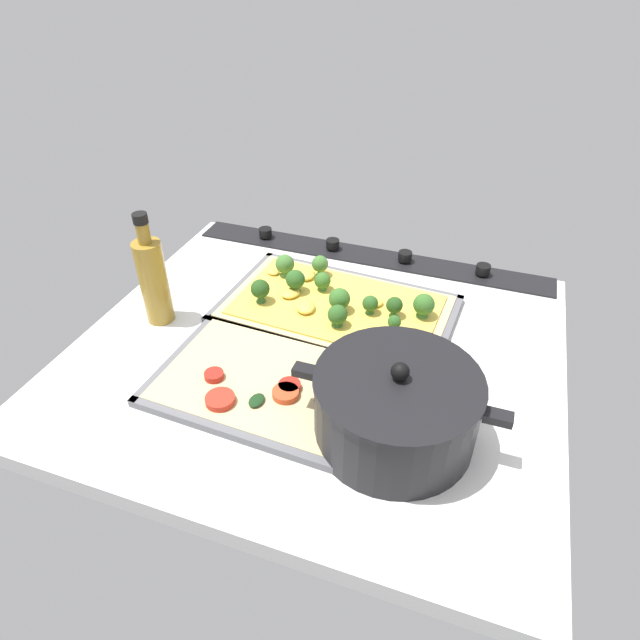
{
  "coord_description": "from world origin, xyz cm",
  "views": [
    {
      "loc": [
        -23.38,
        64.71,
        56.86
      ],
      "look_at": [
        0.62,
        -3.22,
        3.22
      ],
      "focal_mm": 30.33,
      "sensor_mm": 36.0,
      "label": 1
    }
  ],
  "objects_px": {
    "baking_tray_front": "(337,311)",
    "oil_bottle": "(153,279)",
    "baking_tray_back": "(272,386)",
    "veggie_pizza_back": "(274,384)",
    "broccoli_pizza": "(335,303)",
    "cooking_pot": "(396,407)"
  },
  "relations": [
    {
      "from": "baking_tray_front",
      "to": "oil_bottle",
      "type": "distance_m",
      "value": 0.32
    },
    {
      "from": "oil_bottle",
      "to": "baking_tray_back",
      "type": "bearing_deg",
      "value": 159.22
    },
    {
      "from": "baking_tray_back",
      "to": "veggie_pizza_back",
      "type": "xyz_separation_m",
      "value": [
        -0.0,
        0.0,
        0.01
      ]
    },
    {
      "from": "baking_tray_front",
      "to": "baking_tray_back",
      "type": "height_order",
      "value": "same"
    },
    {
      "from": "baking_tray_front",
      "to": "broccoli_pizza",
      "type": "bearing_deg",
      "value": -18.94
    },
    {
      "from": "veggie_pizza_back",
      "to": "baking_tray_front",
      "type": "bearing_deg",
      "value": -97.0
    },
    {
      "from": "baking_tray_front",
      "to": "oil_bottle",
      "type": "height_order",
      "value": "oil_bottle"
    },
    {
      "from": "broccoli_pizza",
      "to": "cooking_pot",
      "type": "bearing_deg",
      "value": 123.61
    },
    {
      "from": "veggie_pizza_back",
      "to": "cooking_pot",
      "type": "distance_m",
      "value": 0.19
    },
    {
      "from": "veggie_pizza_back",
      "to": "oil_bottle",
      "type": "height_order",
      "value": "oil_bottle"
    },
    {
      "from": "broccoli_pizza",
      "to": "cooking_pot",
      "type": "xyz_separation_m",
      "value": [
        -0.16,
        0.25,
        0.03
      ]
    },
    {
      "from": "veggie_pizza_back",
      "to": "cooking_pot",
      "type": "xyz_separation_m",
      "value": [
        -0.19,
        0.03,
        0.04
      ]
    },
    {
      "from": "baking_tray_back",
      "to": "cooking_pot",
      "type": "height_order",
      "value": "cooking_pot"
    },
    {
      "from": "baking_tray_front",
      "to": "broccoli_pizza",
      "type": "xyz_separation_m",
      "value": [
        0.0,
        -0.0,
        0.02
      ]
    },
    {
      "from": "broccoli_pizza",
      "to": "oil_bottle",
      "type": "bearing_deg",
      "value": 23.18
    },
    {
      "from": "broccoli_pizza",
      "to": "oil_bottle",
      "type": "relative_size",
      "value": 1.96
    },
    {
      "from": "broccoli_pizza",
      "to": "oil_bottle",
      "type": "distance_m",
      "value": 0.31
    },
    {
      "from": "baking_tray_front",
      "to": "baking_tray_back",
      "type": "bearing_deg",
      "value": 81.89
    },
    {
      "from": "broccoli_pizza",
      "to": "cooking_pot",
      "type": "height_order",
      "value": "cooking_pot"
    },
    {
      "from": "veggie_pizza_back",
      "to": "cooking_pot",
      "type": "bearing_deg",
      "value": 171.57
    },
    {
      "from": "broccoli_pizza",
      "to": "baking_tray_back",
      "type": "distance_m",
      "value": 0.22
    },
    {
      "from": "cooking_pot",
      "to": "broccoli_pizza",
      "type": "bearing_deg",
      "value": -56.39
    }
  ]
}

